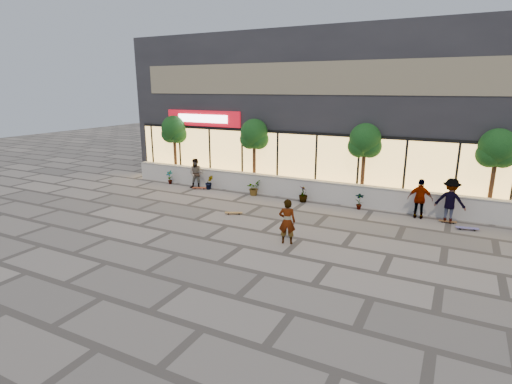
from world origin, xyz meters
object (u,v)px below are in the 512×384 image
at_px(tree_midwest, 254,136).
at_px(skater_right_far, 450,201).
at_px(skateboard_left, 199,188).
at_px(tree_mideast, 365,143).
at_px(skateboard_right_near, 448,221).
at_px(skater_right_near, 420,199).
at_px(tree_east, 497,151).
at_px(tree_west, 174,131).
at_px(skateboard_center, 234,213).
at_px(skater_center, 287,221).
at_px(skateboard_right_far, 467,228).
at_px(skater_left, 196,174).

xyz_separation_m(tree_midwest, skater_right_far, (10.00, -1.40, -2.03)).
bearing_deg(skater_right_far, skateboard_left, 8.56).
height_order(tree_mideast, skateboard_right_near, tree_mideast).
height_order(skater_right_near, skateboard_right_near, skater_right_near).
relative_size(tree_east, skateboard_left, 4.83).
relative_size(tree_west, skater_right_near, 2.23).
distance_m(skater_right_far, skateboard_center, 9.28).
xyz_separation_m(skater_center, skateboard_right_far, (5.92, 4.60, -0.76)).
distance_m(tree_west, skateboard_center, 8.74).
height_order(skater_center, skateboard_left, skater_center).
distance_m(skater_center, skateboard_right_near, 7.39).
bearing_deg(skateboard_right_near, tree_east, 40.71).
bearing_deg(skateboard_right_far, tree_west, 162.03).
bearing_deg(tree_mideast, tree_midwest, 180.00).
relative_size(tree_west, skateboard_left, 4.83).
height_order(tree_east, skater_right_far, tree_east).
bearing_deg(tree_midwest, skater_right_far, -7.97).
relative_size(tree_east, skateboard_right_far, 4.47).
height_order(tree_west, skateboard_left, tree_west).
xyz_separation_m(tree_east, skateboard_right_far, (-0.77, -2.10, -2.90)).
xyz_separation_m(skater_right_near, skateboard_right_far, (1.91, -0.70, -0.79)).
distance_m(tree_east, skateboard_right_far, 3.66).
bearing_deg(tree_midwest, tree_east, 0.00).
distance_m(skater_right_near, skater_right_far, 1.18).
xyz_separation_m(tree_mideast, skater_right_far, (4.00, -1.40, -2.03)).
bearing_deg(tree_mideast, skateboard_right_far, -23.93).
relative_size(skater_right_far, skateboard_right_near, 2.70).
height_order(tree_mideast, skater_center, tree_mideast).
height_order(tree_midwest, skater_left, tree_midwest).
height_order(skater_right_near, skateboard_right_far, skater_right_near).
bearing_deg(skater_right_near, skater_right_far, 178.98).
distance_m(skater_center, skateboard_right_far, 7.54).
height_order(skater_center, skater_right_near, skater_right_near).
bearing_deg(tree_midwest, tree_mideast, 0.00).
relative_size(tree_midwest, skateboard_right_near, 5.54).
bearing_deg(skater_left, tree_mideast, -11.79).
bearing_deg(skateboard_right_far, skater_center, -152.74).
distance_m(skateboard_left, skateboard_right_near, 12.70).
bearing_deg(tree_west, tree_mideast, 0.00).
distance_m(tree_east, skateboard_left, 14.57).
xyz_separation_m(skater_left, skateboard_left, (0.25, -0.10, -0.77)).
bearing_deg(tree_midwest, skateboard_right_near, -8.53).
height_order(tree_east, skater_left, tree_east).
bearing_deg(skateboard_right_near, skater_left, 175.24).
relative_size(skater_right_near, skateboard_center, 2.20).
relative_size(tree_midwest, skater_right_far, 2.05).
bearing_deg(skateboard_right_far, tree_mideast, 145.48).
bearing_deg(tree_midwest, skater_center, -54.32).
relative_size(skater_right_near, skater_right_far, 0.92).
distance_m(tree_mideast, skater_right_near, 3.79).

